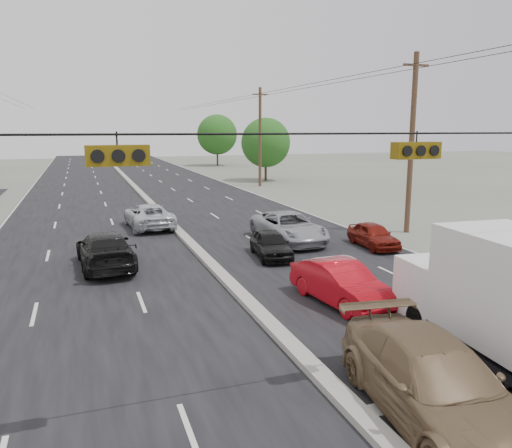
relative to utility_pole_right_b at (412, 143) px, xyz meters
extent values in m
plane|color=#606356|center=(-12.50, -15.00, -5.11)|extent=(200.00, 200.00, 0.00)
cube|color=black|center=(-12.50, 15.00, -5.11)|extent=(20.00, 160.00, 0.02)
cube|color=gray|center=(-12.50, 15.00, -5.01)|extent=(0.50, 160.00, 0.20)
cylinder|color=#422D1E|center=(0.00, 0.00, -0.11)|extent=(0.30, 0.30, 10.00)
cube|color=#422D1E|center=(0.00, 0.00, 4.19)|extent=(1.60, 0.12, 0.12)
cylinder|color=#422D1E|center=(0.00, 25.00, -0.11)|extent=(0.30, 0.30, 10.00)
cube|color=#422D1E|center=(0.00, 25.00, 4.19)|extent=(1.60, 0.12, 0.12)
cylinder|color=black|center=(-12.50, -15.00, 0.69)|extent=(25.00, 0.04, 0.04)
cube|color=#72590C|center=(-17.00, -15.00, 0.34)|extent=(1.05, 0.30, 0.35)
cube|color=#72590C|center=(-11.00, -15.00, 0.34)|extent=(1.05, 0.30, 0.35)
cylinder|color=#382619|center=(2.50, 30.00, -3.85)|extent=(0.28, 0.28, 2.52)
sphere|color=#225316|center=(2.50, 30.00, -0.77)|extent=(5.60, 5.60, 5.60)
cylinder|color=#382619|center=(3.50, 55.00, -3.67)|extent=(0.28, 0.28, 2.88)
sphere|color=#225316|center=(3.50, 55.00, -0.15)|extent=(6.40, 6.40, 6.40)
cube|color=black|center=(-7.76, -14.67, -4.67)|extent=(2.71, 6.88, 0.24)
cube|color=silver|center=(-7.57, -12.22, -3.91)|extent=(2.44, 1.99, 1.73)
cylinder|color=black|center=(-8.60, -12.39, -4.67)|extent=(0.35, 0.88, 0.87)
cylinder|color=black|center=(-6.59, -12.54, -4.67)|extent=(0.35, 0.88, 0.87)
imported|color=brown|center=(-11.10, -16.15, -4.29)|extent=(3.01, 5.90, 1.64)
imported|color=#AF0A14|center=(-9.50, -9.43, -4.39)|extent=(2.06, 4.52, 1.44)
imported|color=black|center=(-9.50, -2.79, -4.48)|extent=(1.93, 3.83, 1.25)
imported|color=white|center=(-8.97, -8.50, -4.50)|extent=(1.47, 3.77, 1.22)
imported|color=#9C9EA4|center=(-7.45, -0.08, -4.33)|extent=(2.76, 5.68, 1.56)
imported|color=maroon|center=(-3.90, -2.61, -4.49)|extent=(1.71, 3.71, 1.23)
imported|color=black|center=(-16.81, -2.01, -4.34)|extent=(2.49, 5.45, 1.54)
imported|color=silver|center=(-13.90, 6.22, -4.38)|extent=(2.72, 5.37, 1.46)
camera|label=1|loc=(-17.61, -23.76, 0.79)|focal=35.00mm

